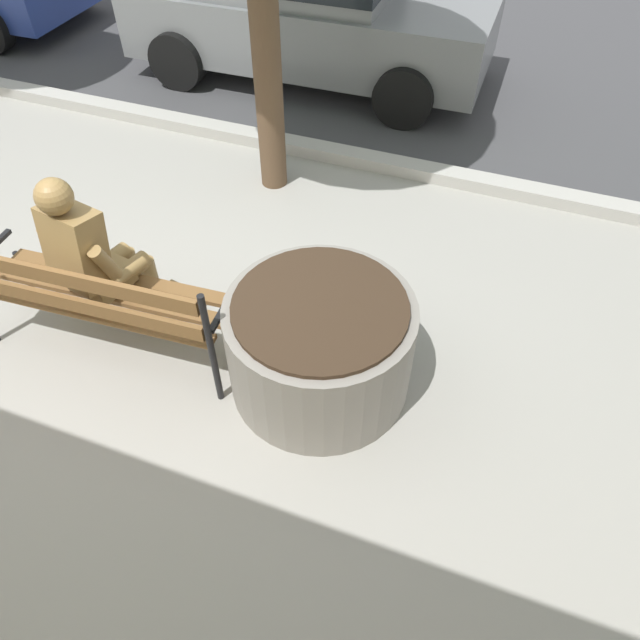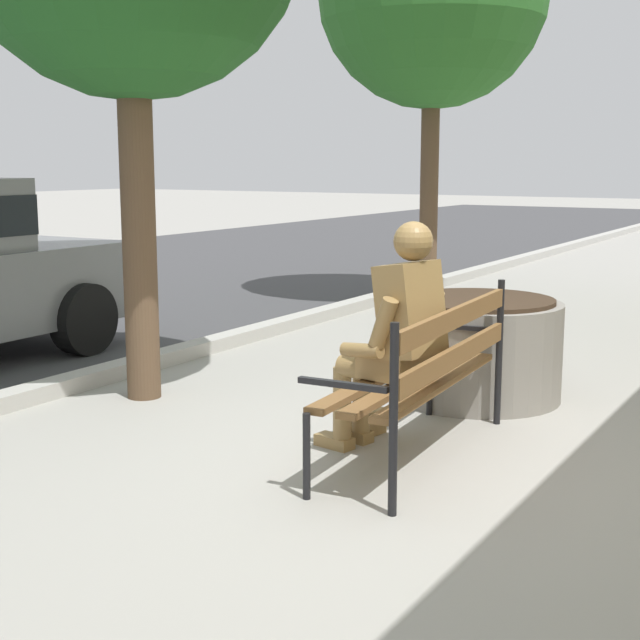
# 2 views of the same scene
# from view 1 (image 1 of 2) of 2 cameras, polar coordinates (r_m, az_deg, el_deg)

# --- Properties ---
(ground_plane) EXTENTS (80.00, 80.00, 0.00)m
(ground_plane) POSITION_cam_1_polar(r_m,az_deg,el_deg) (4.52, -18.60, -2.54)
(ground_plane) COLOR #9E9B93
(curb_stone) EXTENTS (60.00, 0.20, 0.12)m
(curb_stone) POSITION_cam_1_polar(r_m,az_deg,el_deg) (6.37, -4.01, 16.64)
(curb_stone) COLOR #B2AFA8
(curb_stone) RESTS_ON ground
(park_bench) EXTENTS (1.83, 0.65, 0.95)m
(park_bench) POSITION_cam_1_polar(r_m,az_deg,el_deg) (4.13, -20.70, 2.12)
(park_bench) COLOR brown
(park_bench) RESTS_ON ground
(bronze_statue_seated) EXTENTS (0.74, 0.79, 1.37)m
(bronze_statue_seated) POSITION_cam_1_polar(r_m,az_deg,el_deg) (4.19, -20.08, 5.37)
(bronze_statue_seated) COLOR olive
(bronze_statue_seated) RESTS_ON ground
(concrete_planter) EXTENTS (1.20, 1.20, 0.73)m
(concrete_planter) POSITION_cam_1_polar(r_m,az_deg,el_deg) (3.82, -0.00, -2.44)
(concrete_planter) COLOR gray
(concrete_planter) RESTS_ON ground
(parked_car_grey) EXTENTS (4.13, 1.97, 1.56)m
(parked_car_grey) POSITION_cam_1_polar(r_m,az_deg,el_deg) (7.60, -1.27, 28.32)
(parked_car_grey) COLOR slate
(parked_car_grey) RESTS_ON ground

